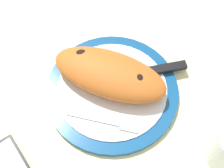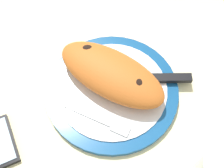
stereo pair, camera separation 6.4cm
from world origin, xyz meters
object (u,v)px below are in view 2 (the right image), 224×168
(plate, at_px, (112,90))
(calzone, at_px, (111,74))
(knife, at_px, (155,78))
(fork, at_px, (101,121))

(plate, xyz_separation_m, calzone, (-0.01, 0.02, 0.04))
(calzone, relative_size, knife, 1.23)
(plate, distance_m, knife, 0.10)
(plate, relative_size, knife, 1.35)
(plate, distance_m, calzone, 0.04)
(fork, bearing_deg, calzone, 100.05)
(calzone, bearing_deg, knife, 23.27)
(calzone, relative_size, fork, 1.74)
(plate, height_order, fork, fork)
(calzone, height_order, fork, calzone)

